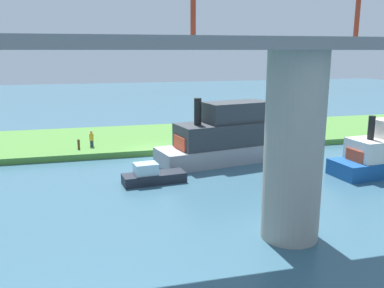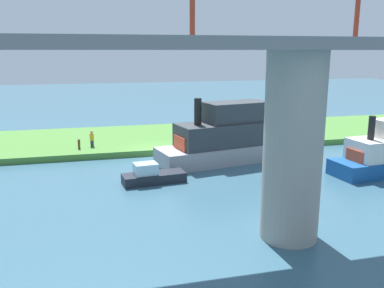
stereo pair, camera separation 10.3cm
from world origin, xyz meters
name	(u,v)px [view 1 (the left image)]	position (x,y,z in m)	size (l,w,h in m)	color
ground_plane	(157,156)	(0.00, 0.00, 0.00)	(160.00, 160.00, 0.00)	#386075
grassy_bank	(146,138)	(0.00, -6.00, 0.25)	(80.00, 12.00, 0.50)	#4C8438
bridge_pylon	(294,148)	(-3.39, 16.61, 4.27)	(2.63, 2.63, 8.54)	#9E998E
bridge_span	(300,38)	(-3.39, 16.60, 9.04)	(57.88, 4.30, 3.25)	slate
person_on_bank	(92,139)	(5.14, -2.61, 1.20)	(0.38, 0.38, 1.39)	#2D334C
mooring_post	(79,144)	(6.20, -1.94, 0.91)	(0.20, 0.20, 0.81)	brown
motorboat_red	(225,138)	(-4.86, 3.03, 1.88)	(10.40, 5.14, 5.08)	#99999E
pontoon_yellow	(152,176)	(1.51, 7.01, 0.49)	(4.25, 1.89, 1.37)	#1E232D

